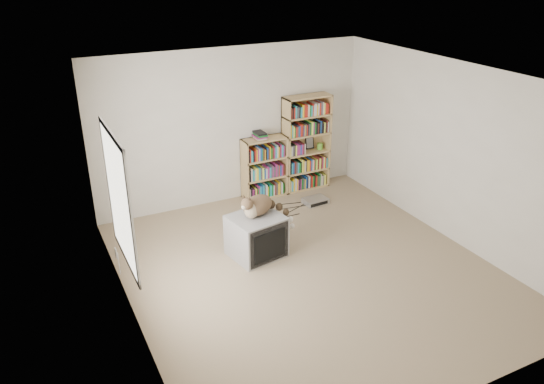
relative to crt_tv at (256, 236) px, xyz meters
name	(u,v)px	position (x,y,z in m)	size (l,w,h in m)	color
floor	(309,270)	(0.45, -0.66, -0.29)	(4.50, 5.00, 0.01)	tan
wall_back	(232,126)	(0.45, 1.84, 0.96)	(4.50, 0.02, 2.50)	silver
wall_front	(466,289)	(0.45, -3.16, 0.96)	(4.50, 0.02, 2.50)	silver
wall_left	(124,220)	(-1.80, -0.66, 0.96)	(0.02, 5.00, 2.50)	silver
wall_right	(452,153)	(2.70, -0.66, 0.96)	(0.02, 5.00, 2.50)	silver
ceiling	(315,79)	(0.45, -0.66, 2.21)	(4.50, 5.00, 0.02)	white
window	(119,200)	(-1.79, -0.46, 1.11)	(0.02, 1.22, 1.52)	white
crt_tv	(256,236)	(0.00, 0.00, 0.00)	(0.76, 0.71, 0.58)	#949496
cat	(263,207)	(0.12, 0.04, 0.39)	(0.80, 0.49, 0.57)	#372316
bookcase_tall	(306,145)	(1.74, 1.70, 0.50)	(0.82, 0.30, 1.64)	tan
bookcase_short	(264,169)	(0.94, 1.70, 0.19)	(0.75, 0.30, 1.03)	tan
book_stack	(260,135)	(0.88, 1.70, 0.79)	(0.20, 0.26, 0.11)	#AE2117
green_mug	(320,146)	(2.01, 1.68, 0.44)	(0.10, 0.10, 0.11)	#5EA830
framed_print	(309,143)	(1.86, 1.78, 0.49)	(0.16, 0.01, 0.22)	black
dvd_player	(315,201)	(1.56, 1.04, -0.24)	(0.38, 0.27, 0.09)	#B6B6BB
wall_outlet	(116,253)	(-1.79, 0.34, 0.03)	(0.01, 0.08, 0.13)	silver
floor_cables	(264,212)	(0.65, 1.10, -0.28)	(1.20, 0.70, 0.01)	black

